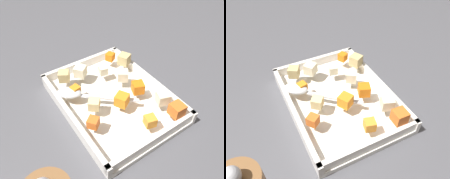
% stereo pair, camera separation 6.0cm
% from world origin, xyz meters
% --- Properties ---
extents(ground_plane, '(4.00, 4.00, 0.00)m').
position_xyz_m(ground_plane, '(0.00, 0.00, 0.00)').
color(ground_plane, '#4C4C51').
extents(baking_dish, '(0.36, 0.27, 0.04)m').
position_xyz_m(baking_dish, '(-0.00, 0.02, 0.01)').
color(baking_dish, white).
rests_on(baking_dish, ground_plane).
extents(carrot_chunk_heap_top, '(0.03, 0.03, 0.03)m').
position_xyz_m(carrot_chunk_heap_top, '(0.14, 0.03, 0.06)').
color(carrot_chunk_heap_top, orange).
rests_on(carrot_chunk_heap_top, baking_dish).
extents(carrot_chunk_rim_edge, '(0.03, 0.03, 0.02)m').
position_xyz_m(carrot_chunk_rim_edge, '(-0.06, -0.06, 0.05)').
color(carrot_chunk_rim_edge, orange).
rests_on(carrot_chunk_rim_edge, baking_dish).
extents(carrot_chunk_corner_nw, '(0.03, 0.03, 0.02)m').
position_xyz_m(carrot_chunk_corner_nw, '(0.07, -0.08, 0.06)').
color(carrot_chunk_corner_nw, orange).
rests_on(carrot_chunk_corner_nw, baking_dish).
extents(carrot_chunk_corner_sw, '(0.04, 0.04, 0.03)m').
position_xyz_m(carrot_chunk_corner_sw, '(0.05, 0.01, 0.06)').
color(carrot_chunk_corner_sw, orange).
rests_on(carrot_chunk_corner_sw, baking_dish).
extents(carrot_chunk_near_right, '(0.04, 0.04, 0.03)m').
position_xyz_m(carrot_chunk_near_right, '(0.03, 0.08, 0.06)').
color(carrot_chunk_near_right, orange).
rests_on(carrot_chunk_near_right, baking_dish).
extents(carrot_chunk_heap_side, '(0.03, 0.03, 0.02)m').
position_xyz_m(carrot_chunk_heap_side, '(-0.13, 0.10, 0.05)').
color(carrot_chunk_heap_side, orange).
rests_on(carrot_chunk_heap_side, baking_dish).
extents(carrot_chunk_under_handle, '(0.03, 0.03, 0.03)m').
position_xyz_m(carrot_chunk_under_handle, '(0.15, 0.11, 0.06)').
color(carrot_chunk_under_handle, orange).
rests_on(carrot_chunk_under_handle, baking_dish).
extents(potato_chunk_mid_right, '(0.04, 0.04, 0.03)m').
position_xyz_m(potato_chunk_mid_right, '(-0.03, 0.07, 0.06)').
color(potato_chunk_mid_right, beige).
rests_on(potato_chunk_mid_right, baking_dish).
extents(potato_chunk_near_spoon, '(0.03, 0.03, 0.02)m').
position_xyz_m(potato_chunk_near_spoon, '(-0.08, 0.04, 0.05)').
color(potato_chunk_near_spoon, beige).
rests_on(potato_chunk_near_spoon, baking_dish).
extents(potato_chunk_mid_left, '(0.04, 0.04, 0.03)m').
position_xyz_m(potato_chunk_mid_left, '(-0.09, 0.12, 0.06)').
color(potato_chunk_mid_left, tan).
rests_on(potato_chunk_mid_left, baking_dish).
extents(potato_chunk_center, '(0.04, 0.04, 0.03)m').
position_xyz_m(potato_chunk_center, '(0.02, -0.05, 0.06)').
color(potato_chunk_center, '#E0CC89').
rests_on(potato_chunk_center, baking_dish).
extents(potato_chunk_far_right, '(0.04, 0.04, 0.03)m').
position_xyz_m(potato_chunk_far_right, '(-0.12, -0.07, 0.06)').
color(potato_chunk_far_right, tan).
rests_on(potato_chunk_far_right, baking_dish).
extents(potato_chunk_near_left, '(0.04, 0.04, 0.03)m').
position_xyz_m(potato_chunk_near_left, '(-0.12, -0.02, 0.06)').
color(potato_chunk_near_left, beige).
rests_on(potato_chunk_near_left, baking_dish).
extents(potato_chunk_far_left, '(0.04, 0.04, 0.03)m').
position_xyz_m(potato_chunk_far_left, '(0.10, 0.11, 0.06)').
color(potato_chunk_far_left, beige).
rests_on(potato_chunk_far_left, baking_dish).
extents(serving_spoon, '(0.16, 0.18, 0.02)m').
position_xyz_m(serving_spoon, '(-0.05, -0.07, 0.05)').
color(serving_spoon, silver).
rests_on(serving_spoon, baking_dish).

